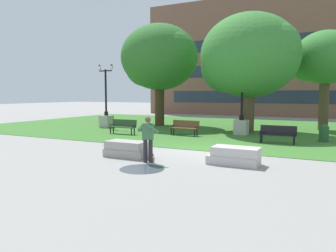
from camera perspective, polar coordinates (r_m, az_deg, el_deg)
ground_plane at (r=14.65m, az=5.61°, el=-4.35°), size 140.00×140.00×0.00m
grass_lawn at (r=24.17m, az=14.19°, el=-0.55°), size 40.00×20.00×0.02m
concrete_block_center at (r=13.29m, az=-7.13°, el=-4.05°), size 1.80×0.90×0.64m
concrete_block_left at (r=12.01m, az=11.52°, el=-5.16°), size 1.81×0.90×0.64m
person_skateboarder at (r=12.05m, az=-3.52°, el=-1.81°), size 0.99×0.54×1.71m
skateboard at (r=12.66m, az=-2.95°, el=-5.52°), size 0.65×0.99×0.14m
puddle at (r=11.17m, az=-4.55°, el=-7.46°), size 1.52×1.52×0.01m
park_bench_near_left at (r=20.73m, az=-7.82°, el=0.05°), size 1.81×0.56×0.90m
park_bench_near_right at (r=17.54m, az=18.57°, el=-1.20°), size 1.80×0.54×0.90m
park_bench_far_left at (r=19.89m, az=2.93°, el=-0.14°), size 1.83×0.66×0.90m
lamp_post_center at (r=24.94m, az=-10.71°, el=1.96°), size 1.32×0.80×4.71m
lamp_post_left at (r=20.78m, az=12.66°, el=1.26°), size 1.32×0.80×4.80m
tree_near_right at (r=22.27m, az=13.84°, el=11.61°), size 6.67×6.35×7.68m
tree_near_left at (r=26.17m, az=-1.63°, el=11.71°), size 6.32×6.01×7.93m
tree_far_right at (r=25.30m, az=25.66°, el=10.52°), size 4.49×4.28×6.83m
trash_bin at (r=19.02m, az=25.51°, el=-1.05°), size 0.49×0.49×0.96m
building_facade_distant at (r=39.00m, az=15.33°, el=11.66°), size 27.23×1.03×13.57m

